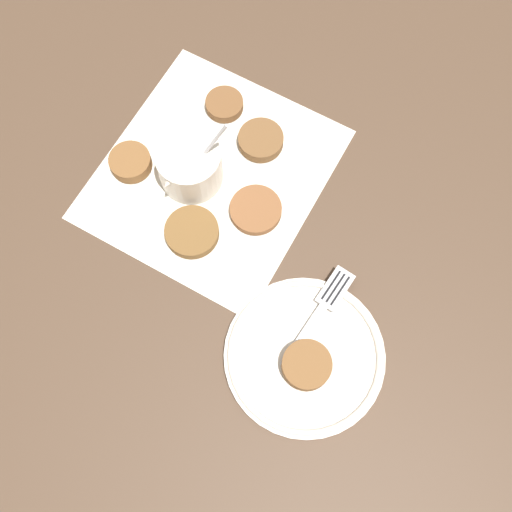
{
  "coord_description": "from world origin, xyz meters",
  "views": [
    {
      "loc": [
        0.28,
        0.26,
        0.79
      ],
      "look_at": [
        0.06,
        0.11,
        0.02
      ],
      "focal_mm": 42.0,
      "sensor_mm": 36.0,
      "label": 1
    }
  ],
  "objects_px": {
    "sauce_bowl": "(190,167)",
    "fork": "(323,307)",
    "fritter_on_plate": "(307,365)",
    "serving_plate": "(304,356)"
  },
  "relations": [
    {
      "from": "sauce_bowl",
      "to": "fork",
      "type": "distance_m",
      "value": 0.27
    },
    {
      "from": "sauce_bowl",
      "to": "fritter_on_plate",
      "type": "distance_m",
      "value": 0.32
    },
    {
      "from": "serving_plate",
      "to": "fritter_on_plate",
      "type": "relative_size",
      "value": 3.32
    },
    {
      "from": "sauce_bowl",
      "to": "fork",
      "type": "height_order",
      "value": "sauce_bowl"
    },
    {
      "from": "serving_plate",
      "to": "fork",
      "type": "relative_size",
      "value": 1.36
    },
    {
      "from": "fritter_on_plate",
      "to": "fork",
      "type": "distance_m",
      "value": 0.08
    },
    {
      "from": "fork",
      "to": "sauce_bowl",
      "type": "bearing_deg",
      "value": -103.46
    },
    {
      "from": "serving_plate",
      "to": "fork",
      "type": "bearing_deg",
      "value": -168.02
    },
    {
      "from": "sauce_bowl",
      "to": "serving_plate",
      "type": "distance_m",
      "value": 0.31
    },
    {
      "from": "fork",
      "to": "serving_plate",
      "type": "bearing_deg",
      "value": 11.98
    }
  ]
}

